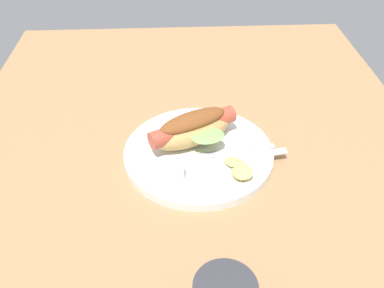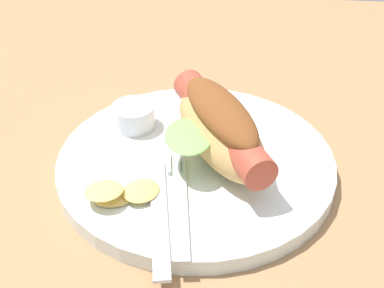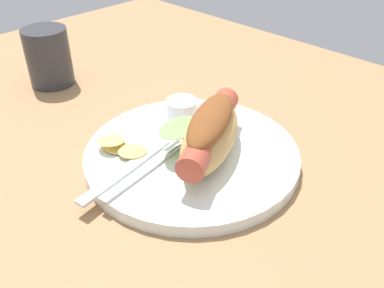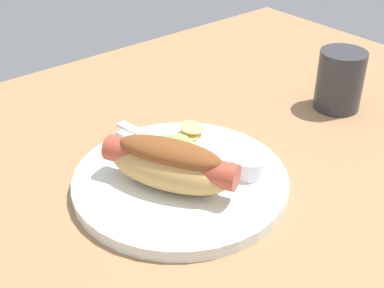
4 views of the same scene
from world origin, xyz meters
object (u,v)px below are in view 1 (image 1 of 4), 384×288
Objects in this scene: fork at (238,150)px; chips_pile at (239,169)px; knife at (247,156)px; hot_dog at (192,128)px; sauce_ramekin at (171,172)px; plate at (199,153)px.

chips_pile is at bearing 76.85° from fork.
fork is 2.20cm from knife.
sauce_ramekin is (9.08, -3.90, -2.02)cm from hot_dog.
hot_dog reaches higher than plate.
sauce_ramekin is 14.28cm from knife.
sauce_ramekin is at bearing -86.97° from chips_pile.
plate is 9.13cm from chips_pile.
fork is (0.76, 7.01, 1.00)cm from plate.
chips_pile is (3.89, -2.05, 0.51)cm from knife.
chips_pile reaches higher than plate.
hot_dog is 2.15× the size of chips_pile.
sauce_ramekin reaches higher than knife.
fork is at bearing 132.83° from hot_dog.
hot_dog is (-2.20, -1.10, 4.06)cm from plate.
fork is 1.88× the size of chips_pile.
hot_dog is at bearing 156.77° from sauce_ramekin.
fork is (2.97, 8.12, -3.06)cm from hot_dog.
plate is 8.75cm from sauce_ramekin.
sauce_ramekin is (6.88, -5.00, 2.04)cm from plate.
plate is at bearing -134.16° from chips_pile.
plate is 8.89cm from knife.
chips_pile is (6.27, 6.46, 1.49)cm from plate.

